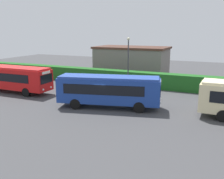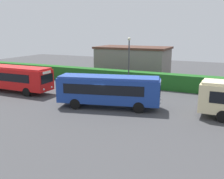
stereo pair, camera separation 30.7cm
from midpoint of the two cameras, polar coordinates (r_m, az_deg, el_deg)
name	(u,v)px [view 2 (the right image)]	position (r m, az deg, el deg)	size (l,w,h in m)	color
ground_plane	(98,107)	(24.98, -2.75, -3.83)	(84.67, 84.67, 0.00)	#424244
bus_red	(12,77)	(32.90, -20.91, 2.58)	(10.55, 2.61, 3.05)	red
bus_blue	(109,90)	(24.29, -0.37, -0.01)	(9.81, 4.61, 3.03)	navy
person_left	(142,93)	(26.41, 6.84, -0.82)	(0.55, 0.46, 1.82)	black
hedge_row	(135,79)	(33.97, 5.42, 2.32)	(54.34, 1.60, 1.95)	#205F1F
depot_building	(133,62)	(39.93, 4.83, 5.97)	(10.86, 6.01, 4.76)	slate
traffic_cone	(84,85)	(33.24, -5.80, 0.89)	(0.36, 0.36, 0.60)	orange
lamppost	(129,58)	(31.19, 4.02, 6.84)	(0.36, 0.36, 6.36)	#38383D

